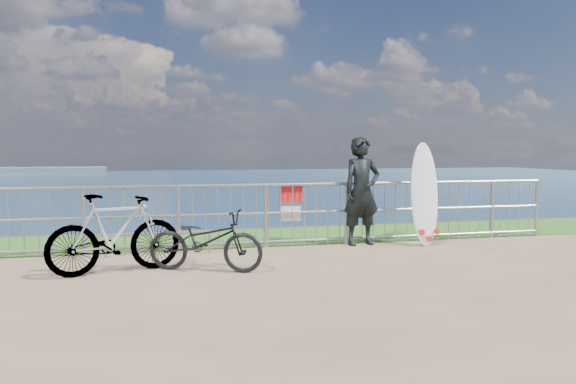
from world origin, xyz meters
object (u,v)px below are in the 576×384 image
object	(u,v)px
surfboard	(425,198)
surfer	(362,191)
bicycle_near	(205,240)
bicycle_far	(115,233)

from	to	relation	value
surfboard	surfer	bearing A→B (deg)	165.12
surfer	bicycle_near	size ratio (longest dim) A/B	1.17
surfboard	bicycle_near	xyz separation A→B (m)	(-4.03, -1.24, -0.42)
surfboard	bicycle_near	world-z (taller)	surfboard
surfer	bicycle_near	world-z (taller)	surfer
bicycle_near	surfer	bearing A→B (deg)	-38.53
surfboard	bicycle_near	distance (m)	4.24
surfer	bicycle_far	world-z (taller)	surfer
surfer	surfboard	bearing A→B (deg)	-22.84
surfer	surfboard	size ratio (longest dim) A/B	1.04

